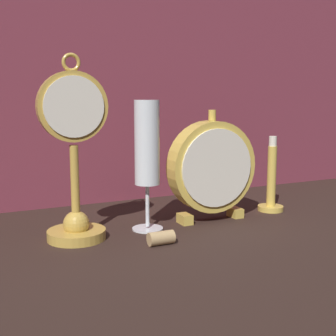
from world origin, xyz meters
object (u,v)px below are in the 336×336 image
object	(u,v)px
brass_candlestick	(271,186)
wine_cork	(160,238)
mantel_clock_silver	(212,167)
pocket_watch_on_stand	(75,166)
champagne_flute	(147,151)

from	to	relation	value
brass_candlestick	wine_cork	world-z (taller)	brass_candlestick
mantel_clock_silver	pocket_watch_on_stand	bearing A→B (deg)	-179.05
champagne_flute	brass_candlestick	size ratio (longest dim) A/B	1.48
brass_candlestick	mantel_clock_silver	bearing A→B (deg)	-175.32
mantel_clock_silver	champagne_flute	size ratio (longest dim) A/B	0.92
champagne_flute	wine_cork	world-z (taller)	champagne_flute
wine_cork	champagne_flute	bearing A→B (deg)	80.78
champagne_flute	mantel_clock_silver	bearing A→B (deg)	1.45
champagne_flute	pocket_watch_on_stand	bearing A→B (deg)	-179.58
mantel_clock_silver	brass_candlestick	bearing A→B (deg)	4.68
champagne_flute	wine_cork	size ratio (longest dim) A/B	5.43
brass_candlestick	wine_cork	distance (m)	0.31
pocket_watch_on_stand	wine_cork	world-z (taller)	pocket_watch_on_stand
pocket_watch_on_stand	brass_candlestick	world-z (taller)	pocket_watch_on_stand
champagne_flute	brass_candlestick	bearing A→B (deg)	3.16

